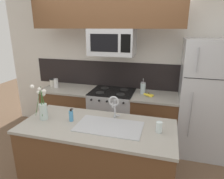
# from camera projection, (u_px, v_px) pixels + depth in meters

# --- Properties ---
(ground_plane) EXTENTS (10.00, 10.00, 0.00)m
(ground_plane) POSITION_uv_depth(u_px,v_px,m) (96.00, 168.00, 2.97)
(ground_plane) COLOR brown
(rear_partition) EXTENTS (5.20, 0.10, 2.60)m
(rear_partition) POSITION_uv_depth(u_px,v_px,m) (134.00, 67.00, 3.68)
(rear_partition) COLOR silver
(rear_partition) RESTS_ON ground
(splash_band) EXTENTS (3.35, 0.01, 0.48)m
(splash_band) POSITION_uv_depth(u_px,v_px,m) (117.00, 75.00, 3.75)
(splash_band) COLOR black
(splash_band) RESTS_ON rear_partition
(back_counter_left) EXTENTS (0.95, 0.65, 0.91)m
(back_counter_left) POSITION_uv_depth(u_px,v_px,m) (71.00, 110.00, 3.88)
(back_counter_left) COLOR brown
(back_counter_left) RESTS_ON ground
(back_counter_right) EXTENTS (0.77, 0.65, 0.91)m
(back_counter_right) POSITION_uv_depth(u_px,v_px,m) (154.00, 120.00, 3.46)
(back_counter_right) COLOR brown
(back_counter_right) RESTS_ON ground
(stove_range) EXTENTS (0.76, 0.64, 0.93)m
(stove_range) POSITION_uv_depth(u_px,v_px,m) (112.00, 115.00, 3.66)
(stove_range) COLOR #B7BABF
(stove_range) RESTS_ON ground
(microwave) EXTENTS (0.74, 0.40, 0.42)m
(microwave) POSITION_uv_depth(u_px,v_px,m) (112.00, 42.00, 3.25)
(microwave) COLOR #B7BABF
(upper_cabinet_band) EXTENTS (2.42, 0.34, 0.60)m
(upper_cabinet_band) POSITION_uv_depth(u_px,v_px,m) (106.00, 8.00, 3.09)
(upper_cabinet_band) COLOR brown
(refrigerator) EXTENTS (0.82, 0.74, 1.85)m
(refrigerator) POSITION_uv_depth(u_px,v_px,m) (206.00, 99.00, 3.14)
(refrigerator) COLOR #B7BABF
(refrigerator) RESTS_ON ground
(storage_jar_tall) EXTENTS (0.11, 0.11, 0.15)m
(storage_jar_tall) POSITION_uv_depth(u_px,v_px,m) (53.00, 83.00, 3.84)
(storage_jar_tall) COLOR silver
(storage_jar_tall) RESTS_ON back_counter_left
(storage_jar_medium) EXTENTS (0.08, 0.08, 0.17)m
(storage_jar_medium) POSITION_uv_depth(u_px,v_px,m) (56.00, 83.00, 3.74)
(storage_jar_medium) COLOR silver
(storage_jar_medium) RESTS_ON back_counter_left
(banana_bunch) EXTENTS (0.19, 0.12, 0.08)m
(banana_bunch) POSITION_uv_depth(u_px,v_px,m) (149.00, 95.00, 3.30)
(banana_bunch) COLOR yellow
(banana_bunch) RESTS_ON back_counter_right
(french_press) EXTENTS (0.09, 0.09, 0.27)m
(french_press) POSITION_uv_depth(u_px,v_px,m) (143.00, 88.00, 3.41)
(french_press) COLOR silver
(french_press) RESTS_ON back_counter_right
(island_counter) EXTENTS (1.81, 0.82, 0.91)m
(island_counter) POSITION_uv_depth(u_px,v_px,m) (98.00, 158.00, 2.47)
(island_counter) COLOR brown
(island_counter) RESTS_ON ground
(kitchen_sink) EXTENTS (0.76, 0.43, 0.16)m
(kitchen_sink) POSITION_uv_depth(u_px,v_px,m) (109.00, 132.00, 2.32)
(kitchen_sink) COLOR #ADAFB5
(kitchen_sink) RESTS_ON island_counter
(sink_faucet) EXTENTS (0.14, 0.14, 0.31)m
(sink_faucet) POSITION_uv_depth(u_px,v_px,m) (114.00, 104.00, 2.43)
(sink_faucet) COLOR #B7BABF
(sink_faucet) RESTS_ON island_counter
(dish_soap_bottle) EXTENTS (0.06, 0.05, 0.16)m
(dish_soap_bottle) POSITION_uv_depth(u_px,v_px,m) (71.00, 116.00, 2.42)
(dish_soap_bottle) COLOR #4C93C6
(dish_soap_bottle) RESTS_ON island_counter
(drinking_glass) EXTENTS (0.07, 0.07, 0.12)m
(drinking_glass) POSITION_uv_depth(u_px,v_px,m) (159.00, 127.00, 2.16)
(drinking_glass) COLOR silver
(drinking_glass) RESTS_ON island_counter
(flower_vase) EXTENTS (0.16, 0.14, 0.46)m
(flower_vase) POSITION_uv_depth(u_px,v_px,m) (43.00, 108.00, 2.44)
(flower_vase) COLOR silver
(flower_vase) RESTS_ON island_counter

